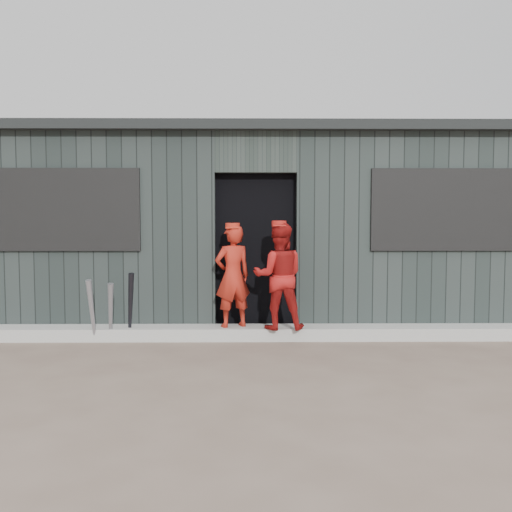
{
  "coord_description": "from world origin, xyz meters",
  "views": [
    {
      "loc": [
        -0.07,
        -4.94,
        1.47
      ],
      "look_at": [
        0.0,
        1.8,
        1.0
      ],
      "focal_mm": 40.0,
      "sensor_mm": 36.0,
      "label": 1
    }
  ],
  "objects_px": {
    "bat_right": "(130,307)",
    "player_red_right": "(279,276)",
    "player_grey_back": "(295,287)",
    "bat_mid": "(92,311)",
    "player_red_left": "(233,276)",
    "dugout": "(255,229)",
    "bat_left": "(111,313)"
  },
  "relations": [
    {
      "from": "bat_right",
      "to": "player_red_right",
      "type": "relative_size",
      "value": 0.66
    },
    {
      "from": "player_red_right",
      "to": "player_grey_back",
      "type": "relative_size",
      "value": 1.12
    },
    {
      "from": "player_red_right",
      "to": "bat_mid",
      "type": "bearing_deg",
      "value": 2.97
    },
    {
      "from": "player_red_left",
      "to": "player_red_right",
      "type": "bearing_deg",
      "value": 142.06
    },
    {
      "from": "bat_right",
      "to": "player_grey_back",
      "type": "bearing_deg",
      "value": 18.51
    },
    {
      "from": "player_red_right",
      "to": "player_grey_back",
      "type": "bearing_deg",
      "value": -109.1
    },
    {
      "from": "bat_mid",
      "to": "dugout",
      "type": "distance_m",
      "value": 2.85
    },
    {
      "from": "player_grey_back",
      "to": "dugout",
      "type": "distance_m",
      "value": 1.43
    },
    {
      "from": "bat_left",
      "to": "bat_mid",
      "type": "height_order",
      "value": "bat_mid"
    },
    {
      "from": "player_grey_back",
      "to": "dugout",
      "type": "height_order",
      "value": "dugout"
    },
    {
      "from": "player_red_left",
      "to": "dugout",
      "type": "relative_size",
      "value": 0.15
    },
    {
      "from": "player_red_right",
      "to": "dugout",
      "type": "relative_size",
      "value": 0.15
    },
    {
      "from": "player_red_left",
      "to": "dugout",
      "type": "bearing_deg",
      "value": -123.17
    },
    {
      "from": "bat_left",
      "to": "bat_right",
      "type": "relative_size",
      "value": 0.87
    },
    {
      "from": "bat_left",
      "to": "bat_mid",
      "type": "bearing_deg",
      "value": -168.39
    },
    {
      "from": "bat_right",
      "to": "dugout",
      "type": "distance_m",
      "value": 2.48
    },
    {
      "from": "player_red_right",
      "to": "dugout",
      "type": "distance_m",
      "value": 1.91
    },
    {
      "from": "player_red_left",
      "to": "player_red_right",
      "type": "relative_size",
      "value": 0.98
    },
    {
      "from": "bat_left",
      "to": "player_red_right",
      "type": "height_order",
      "value": "player_red_right"
    },
    {
      "from": "bat_left",
      "to": "bat_mid",
      "type": "xyz_separation_m",
      "value": [
        -0.2,
        -0.04,
        0.02
      ]
    },
    {
      "from": "player_red_right",
      "to": "dugout",
      "type": "xyz_separation_m",
      "value": [
        -0.27,
        1.82,
        0.51
      ]
    },
    {
      "from": "bat_mid",
      "to": "bat_left",
      "type": "bearing_deg",
      "value": 11.61
    },
    {
      "from": "bat_mid",
      "to": "dugout",
      "type": "relative_size",
      "value": 0.09
    },
    {
      "from": "bat_mid",
      "to": "player_grey_back",
      "type": "xyz_separation_m",
      "value": [
        2.41,
        0.8,
        0.18
      ]
    },
    {
      "from": "player_red_left",
      "to": "player_red_right",
      "type": "height_order",
      "value": "player_red_right"
    },
    {
      "from": "bat_mid",
      "to": "player_grey_back",
      "type": "height_order",
      "value": "player_grey_back"
    },
    {
      "from": "player_grey_back",
      "to": "bat_left",
      "type": "bearing_deg",
      "value": 33.86
    },
    {
      "from": "dugout",
      "to": "player_red_right",
      "type": "bearing_deg",
      "value": -81.7
    },
    {
      "from": "bat_right",
      "to": "player_red_right",
      "type": "xyz_separation_m",
      "value": [
        1.75,
        -0.04,
        0.36
      ]
    },
    {
      "from": "player_grey_back",
      "to": "player_red_right",
      "type": "bearing_deg",
      "value": 85.32
    },
    {
      "from": "bat_mid",
      "to": "bat_right",
      "type": "distance_m",
      "value": 0.44
    },
    {
      "from": "player_red_right",
      "to": "bat_right",
      "type": "bearing_deg",
      "value": -0.78
    }
  ]
}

